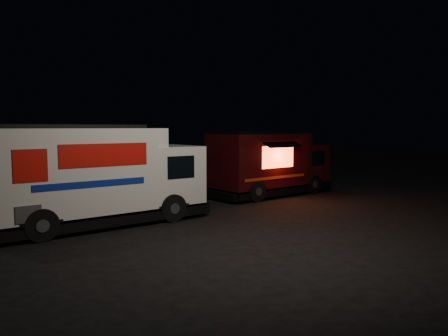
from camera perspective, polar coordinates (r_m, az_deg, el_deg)
ground at (r=13.36m, az=2.80°, el=-6.60°), size 80.00×80.00×0.00m
white_truck at (r=12.83m, az=-15.83°, el=-0.88°), size 6.56×3.41×2.84m
red_truck at (r=17.95m, az=6.12°, el=0.64°), size 5.93×3.37×2.61m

